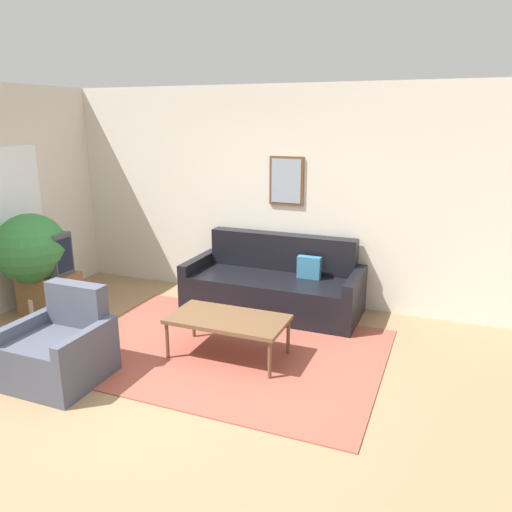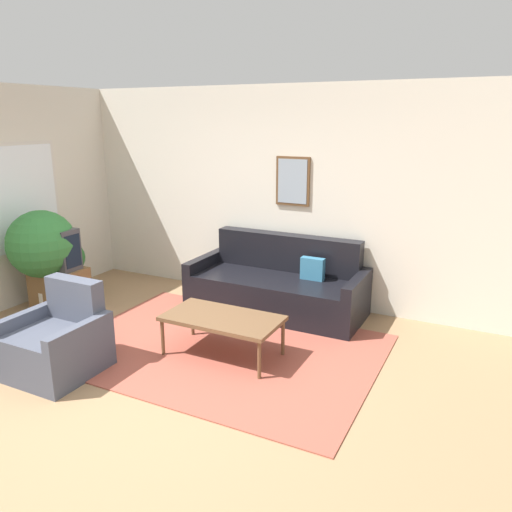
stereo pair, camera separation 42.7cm
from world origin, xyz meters
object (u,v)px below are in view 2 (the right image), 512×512
Objects in this scene: tv at (56,248)px; couch at (278,287)px; armchair at (57,343)px; potted_plant_tall at (42,246)px; coffee_table at (222,320)px.

couch is at bearing 25.27° from tv.
armchair is 1.79m from potted_plant_tall.
tv is 0.16m from potted_plant_tall.
potted_plant_tall is at bearing 119.82° from armchair.
tv is 0.69× the size of armchair.
coffee_table is 1.56m from armchair.
tv is at bearing -154.73° from couch.
tv reaches higher than armchair.
potted_plant_tall reaches higher than coffee_table.
potted_plant_tall is at bearing 177.70° from coffee_table.
couch reaches higher than coffee_table.
tv is at bearing 175.19° from coffee_table.
coffee_table is 2.49m from tv.
coffee_table is 1.38× the size of armchair.
potted_plant_tall reaches higher than armchair.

